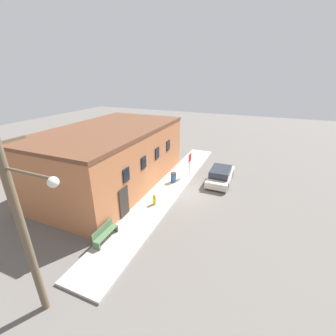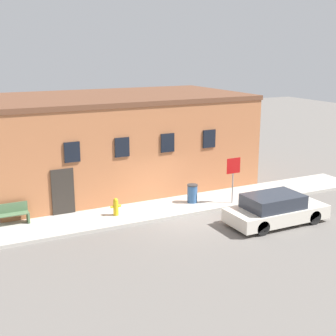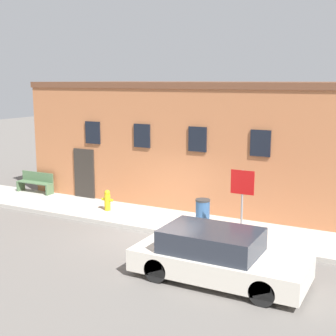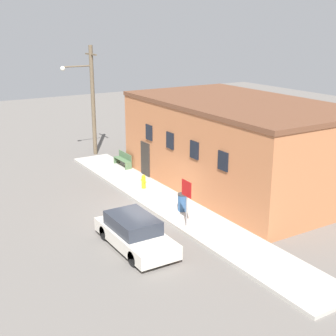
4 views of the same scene
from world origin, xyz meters
TOP-DOWN VIEW (x-y plane):
  - ground_plane at (0.00, 0.00)m, footprint 80.00×80.00m
  - sidewalk at (0.00, 1.23)m, footprint 21.17×2.46m
  - brick_building at (-0.84, 6.21)m, footprint 13.39×7.62m
  - fire_hydrant at (-2.83, 1.21)m, footprint 0.47×0.23m
  - stop_sign at (2.74, 0.37)m, footprint 0.74×0.06m
  - bench at (-7.29, 2.15)m, footprint 1.75×0.44m
  - trash_bin at (1.06, 1.27)m, footprint 0.50×0.50m
  - parked_car at (3.05, -2.42)m, footprint 4.40×1.82m

SIDE VIEW (x-z plane):
  - ground_plane at x=0.00m, z-range 0.00..0.00m
  - sidewalk at x=0.00m, z-range 0.00..0.15m
  - fire_hydrant at x=-2.83m, z-range 0.15..0.94m
  - bench at x=-7.29m, z-range 0.15..1.03m
  - trash_bin at x=1.06m, z-range 0.15..1.03m
  - parked_car at x=3.05m, z-range -0.03..1.29m
  - stop_sign at x=2.74m, z-range 0.60..2.79m
  - brick_building at x=-0.84m, z-range 0.00..4.93m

